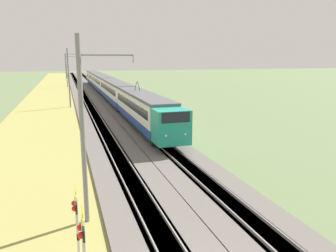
{
  "coord_description": "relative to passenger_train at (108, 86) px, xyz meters",
  "views": [
    {
      "loc": [
        -8.2,
        3.55,
        7.74
      ],
      "look_at": [
        17.0,
        -4.35,
        2.24
      ],
      "focal_mm": 35.0,
      "sensor_mm": 36.0,
      "label": 1
    }
  ],
  "objects": [
    {
      "name": "catenary_mast_far",
      "position": [
        27.91,
        7.23,
        2.28
      ],
      "size": [
        0.22,
        2.56,
        9.05
      ],
      "color": "slate",
      "rests_on": "ground"
    },
    {
      "name": "catenary_mast_mid",
      "position": [
        -10.77,
        7.23,
        2.37
      ],
      "size": [
        0.22,
        2.56,
        9.22
      ],
      "color": "slate",
      "rests_on": "ground"
    },
    {
      "name": "crossing_signal_near",
      "position": [
        -55.3,
        7.68,
        -0.23
      ],
      "size": [
        0.7,
        0.23,
        3.54
      ],
      "rotation": [
        0.0,
        0.0,
        1.57
      ],
      "color": "beige",
      "rests_on": "ground"
    },
    {
      "name": "passenger_train",
      "position": [
        0.0,
        0.0,
        0.0
      ],
      "size": [
        81.64,
        2.86,
        5.1
      ],
      "rotation": [
        0.0,
        0.0,
        3.14
      ],
      "color": "teal",
      "rests_on": "ground"
    },
    {
      "name": "ballast_adjacent",
      "position": [
        -6.09,
        -0.0,
        -2.24
      ],
      "size": [
        240.0,
        4.4,
        0.3
      ],
      "color": "#605B56",
      "rests_on": "ground"
    },
    {
      "name": "catenary_mast_distant",
      "position": [
        66.59,
        7.23,
        2.31
      ],
      "size": [
        0.22,
        2.56,
        9.12
      ],
      "color": "slate",
      "rests_on": "ground"
    },
    {
      "name": "crossing_signal_aux",
      "position": [
        -52.86,
        7.8,
        -0.42
      ],
      "size": [
        0.7,
        0.23,
        3.24
      ],
      "rotation": [
        0.0,
        0.0,
        1.57
      ],
      "color": "beige",
      "rests_on": "ground"
    },
    {
      "name": "grass_verge",
      "position": [
        -6.09,
        10.15,
        -2.33
      ],
      "size": [
        240.0,
        10.73,
        0.12
      ],
      "color": "#99934C",
      "rests_on": "ground"
    },
    {
      "name": "catenary_mast_near",
      "position": [
        -49.45,
        7.23,
        2.14
      ],
      "size": [
        0.22,
        2.56,
        8.77
      ],
      "color": "slate",
      "rests_on": "ground"
    },
    {
      "name": "ballast_main",
      "position": [
        -6.09,
        4.35,
        -2.24
      ],
      "size": [
        240.0,
        4.4,
        0.3
      ],
      "color": "#605B56",
      "rests_on": "ground"
    },
    {
      "name": "track_adjacent",
      "position": [
        -6.09,
        -0.0,
        -2.23
      ],
      "size": [
        240.0,
        1.57,
        0.45
      ],
      "color": "#4C4238",
      "rests_on": "ground"
    },
    {
      "name": "track_main",
      "position": [
        -6.09,
        4.35,
        -2.23
      ],
      "size": [
        240.0,
        1.57,
        0.45
      ],
      "color": "#4C4238",
      "rests_on": "ground"
    }
  ]
}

